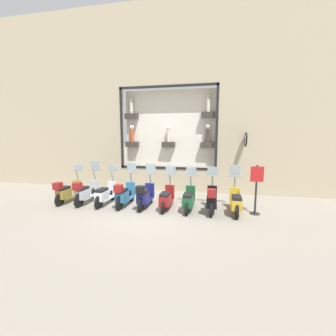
{
  "coord_description": "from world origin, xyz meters",
  "views": [
    {
      "loc": [
        -7.68,
        -2.36,
        2.83
      ],
      "look_at": [
        2.02,
        -0.33,
        1.39
      ],
      "focal_mm": 24.0,
      "sensor_mm": 36.0,
      "label": 1
    }
  ],
  "objects": [
    {
      "name": "scooter_red_3",
      "position": [
        0.57,
        -0.58,
        0.41
      ],
      "size": [
        1.79,
        0.6,
        1.58
      ],
      "color": "black",
      "rests_on": "ground_plane"
    },
    {
      "name": "scooter_green_2",
      "position": [
        0.57,
        -1.44,
        0.42
      ],
      "size": [
        1.79,
        0.6,
        1.54
      ],
      "color": "black",
      "rests_on": "ground_plane"
    },
    {
      "name": "scooter_white_6",
      "position": [
        0.57,
        2.01,
        0.43
      ],
      "size": [
        1.8,
        0.61,
        1.54
      ],
      "color": "black",
      "rests_on": "ground_plane"
    },
    {
      "name": "scooter_yellow_0",
      "position": [
        0.57,
        -3.16,
        0.43
      ],
      "size": [
        1.8,
        0.61,
        1.69
      ],
      "color": "black",
      "rests_on": "ground_plane"
    },
    {
      "name": "scooter_silver_7",
      "position": [
        0.52,
        2.87,
        0.49
      ],
      "size": [
        1.81,
        0.61,
        1.72
      ],
      "color": "black",
      "rests_on": "ground_plane"
    },
    {
      "name": "scooter_navy_4",
      "position": [
        0.52,
        0.28,
        0.48
      ],
      "size": [
        1.81,
        0.6,
        1.67
      ],
      "color": "black",
      "rests_on": "ground_plane"
    },
    {
      "name": "scooter_teal_5",
      "position": [
        0.52,
        1.14,
        0.49
      ],
      "size": [
        1.81,
        0.6,
        1.69
      ],
      "color": "black",
      "rests_on": "ground_plane"
    },
    {
      "name": "scooter_olive_8",
      "position": [
        0.51,
        3.73,
        0.47
      ],
      "size": [
        1.8,
        0.61,
        1.54
      ],
      "color": "black",
      "rests_on": "ground_plane"
    },
    {
      "name": "shop_sign_post",
      "position": [
        0.65,
        -3.85,
        0.98
      ],
      "size": [
        0.36,
        0.45,
        1.8
      ],
      "color": "#232326",
      "rests_on": "ground_plane"
    },
    {
      "name": "scooter_black_1",
      "position": [
        0.52,
        -2.3,
        0.49
      ],
      "size": [
        1.81,
        0.61,
        1.6
      ],
      "color": "black",
      "rests_on": "ground_plane"
    },
    {
      "name": "building_facade",
      "position": [
        3.6,
        -0.0,
        4.67
      ],
      "size": [
        1.25,
        36.0,
        9.18
      ],
      "color": "tan",
      "rests_on": "ground_plane"
    },
    {
      "name": "ground_plane",
      "position": [
        0.0,
        0.0,
        0.0
      ],
      "size": [
        120.0,
        120.0,
        0.0
      ],
      "primitive_type": "plane",
      "color": "gray"
    }
  ]
}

